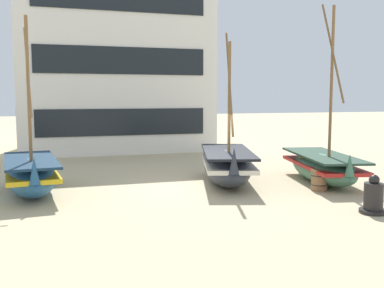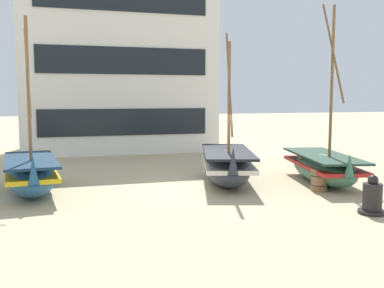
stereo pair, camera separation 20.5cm
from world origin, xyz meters
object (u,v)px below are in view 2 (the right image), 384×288
object	(u,v)px
wooden_barrel	(319,180)
harbor_building_main	(117,65)
fishing_boat_far_right	(31,174)
fishing_boat_near_left	(227,165)
capstan_winch	(372,198)
fishing_boat_centre_large	(323,167)

from	to	relation	value
wooden_barrel	harbor_building_main	xyz separation A→B (m)	(-4.85, 13.74, 4.59)
fishing_boat_far_right	fishing_boat_near_left	bearing A→B (deg)	-2.44
fishing_boat_far_right	capstan_winch	bearing A→B (deg)	-30.44
fishing_boat_centre_large	wooden_barrel	distance (m)	1.51
fishing_boat_far_right	harbor_building_main	world-z (taller)	harbor_building_main
fishing_boat_centre_large	harbor_building_main	distance (m)	14.49
fishing_boat_centre_large	wooden_barrel	xyz separation A→B (m)	(-0.91, -1.18, -0.23)
fishing_boat_far_right	harbor_building_main	xyz separation A→B (m)	(4.21, 11.50, 4.30)
fishing_boat_far_right	capstan_winch	size ratio (longest dim) A/B	5.28
fishing_boat_near_left	fishing_boat_centre_large	size ratio (longest dim) A/B	0.84
fishing_boat_centre_large	harbor_building_main	world-z (taller)	harbor_building_main
fishing_boat_near_left	wooden_barrel	world-z (taller)	fishing_boat_near_left
fishing_boat_near_left	fishing_boat_far_right	distance (m)	6.58
fishing_boat_near_left	capstan_winch	world-z (taller)	fishing_boat_near_left
fishing_boat_far_right	wooden_barrel	xyz separation A→B (m)	(9.06, -2.24, -0.29)
capstan_winch	harbor_building_main	distance (m)	17.88
capstan_winch	fishing_boat_near_left	bearing A→B (deg)	114.46
harbor_building_main	wooden_barrel	bearing A→B (deg)	-70.57
wooden_barrel	fishing_boat_near_left	bearing A→B (deg)	141.68
fishing_boat_centre_large	wooden_barrel	size ratio (longest dim) A/B	9.10
fishing_boat_near_left	wooden_barrel	bearing A→B (deg)	-38.32
wooden_barrel	harbor_building_main	bearing A→B (deg)	109.43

